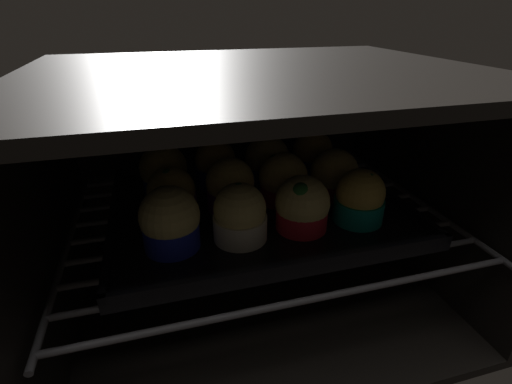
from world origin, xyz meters
The scene contains 15 objects.
oven_cavity centered at (0.00, 26.25, 17.00)cm, with size 59.00×47.00×37.00cm.
oven_rack centered at (0.00, 22.00, 13.60)cm, with size 54.80×42.00×0.80cm.
baking_tray centered at (0.00, 23.37, 14.67)cm, with size 42.88×34.27×2.20cm.
muffin_row0_col0 centered at (-13.29, 15.08, 18.90)cm, with size 7.46×7.46×8.20cm.
muffin_row0_col1 centered at (-4.57, 14.67, 18.69)cm, with size 7.02×7.02×7.79cm.
muffin_row0_col2 centered at (4.05, 14.90, 18.55)cm, with size 7.38×7.38×7.61cm.
muffin_row0_col3 centered at (12.57, 14.72, 18.67)cm, with size 7.02×7.02×7.71cm.
muffin_row1_col0 centered at (-12.55, 23.25, 18.46)cm, with size 7.02×7.02×7.37cm.
muffin_row1_col1 centered at (-4.04, 23.03, 18.77)cm, with size 7.17×7.17×7.96cm.
muffin_row1_col2 centered at (4.27, 23.24, 18.64)cm, with size 7.50×7.50×7.82cm.
muffin_row1_col3 centered at (12.82, 23.12, 18.48)cm, with size 7.59×7.59×7.64cm.
muffin_row2_col0 centered at (-13.15, 31.92, 18.57)cm, with size 7.68×7.68×7.82cm.
muffin_row2_col1 centered at (-4.65, 31.90, 18.85)cm, with size 7.02×7.02×8.16cm.
muffin_row2_col2 centered at (4.36, 31.80, 18.62)cm, with size 7.64×7.64×7.85cm.
muffin_row2_col3 centered at (12.84, 32.03, 18.81)cm, with size 7.03×7.03×8.05cm.
Camera 1 is at (-13.70, -25.69, 42.50)cm, focal length 26.17 mm.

